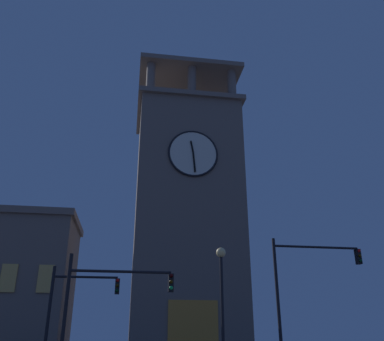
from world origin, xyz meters
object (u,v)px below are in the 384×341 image
(clocktower, at_px, (186,220))
(street_lamp, at_px, (222,286))
(traffic_signal_far, at_px, (106,297))
(traffic_signal_near, at_px, (74,302))
(traffic_signal_mid, at_px, (305,281))

(clocktower, xyz_separation_m, street_lamp, (0.07, 12.22, -6.41))
(clocktower, height_order, traffic_signal_far, clocktower)
(clocktower, relative_size, traffic_signal_near, 4.95)
(clocktower, bearing_deg, traffic_signal_near, 53.11)
(street_lamp, bearing_deg, traffic_signal_far, 4.99)
(clocktower, xyz_separation_m, traffic_signal_near, (6.74, 8.98, -6.91))
(clocktower, distance_m, traffic_signal_far, 15.30)
(traffic_signal_mid, xyz_separation_m, traffic_signal_far, (9.43, 1.65, -1.03))
(traffic_signal_near, relative_size, traffic_signal_far, 1.01)
(clocktower, bearing_deg, street_lamp, 89.68)
(traffic_signal_mid, distance_m, traffic_signal_far, 9.63)
(traffic_signal_near, bearing_deg, traffic_signal_mid, 169.70)
(traffic_signal_near, distance_m, traffic_signal_far, 4.04)
(traffic_signal_far, xyz_separation_m, street_lamp, (-5.00, -0.44, 0.55))
(street_lamp, bearing_deg, traffic_signal_mid, -164.71)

